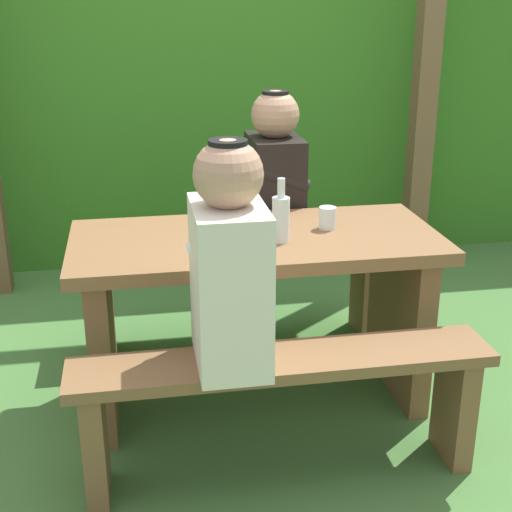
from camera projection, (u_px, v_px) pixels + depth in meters
ground_plane at (256, 397)px, 2.96m from camera, size 12.00×12.00×0.00m
hedge_backdrop at (201, 85)px, 4.42m from camera, size 6.40×0.70×2.06m
pergola_post_right at (426, 76)px, 4.01m from camera, size 0.12×0.12×2.26m
picnic_table at (256, 290)px, 2.79m from camera, size 1.40×0.64×0.71m
bench_near at (283, 392)px, 2.37m from camera, size 1.40×0.24×0.46m
bench_far at (237, 278)px, 3.32m from camera, size 1.40×0.24×0.46m
person_white_shirt at (229, 264)px, 2.19m from camera, size 0.25×0.35×0.72m
person_black_coat at (275, 179)px, 3.18m from camera, size 0.25×0.35×0.72m
drinking_glass at (327, 218)px, 2.78m from camera, size 0.07×0.07×0.09m
bottle_left at (281, 217)px, 2.62m from camera, size 0.07×0.07×0.24m
bottle_right at (249, 207)px, 2.73m from camera, size 0.07×0.07×0.24m
cell_phone at (211, 225)px, 2.82m from camera, size 0.13×0.16×0.01m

